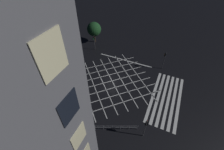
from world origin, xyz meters
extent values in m
plane|color=black|center=(0.00, 0.00, 0.00)|extent=(200.00, 200.00, 0.00)
cube|color=silver|center=(0.00, -8.56, 0.00)|extent=(12.79, 0.50, 0.01)
cube|color=silver|center=(0.00, -9.46, 0.00)|extent=(12.79, 0.50, 0.01)
cube|color=silver|center=(0.00, -10.36, 0.00)|extent=(12.79, 0.50, 0.01)
cube|color=silver|center=(0.00, -11.26, 0.00)|extent=(12.79, 0.50, 0.01)
cube|color=silver|center=(0.00, -12.16, 0.00)|extent=(12.79, 0.50, 0.01)
cube|color=silver|center=(0.00, -13.06, 0.00)|extent=(12.79, 0.50, 0.01)
cube|color=silver|center=(4.02, -4.02, 0.00)|extent=(11.15, 11.15, 0.01)
cube|color=silver|center=(-4.02, -4.02, 0.00)|extent=(11.15, 11.15, 0.01)
cube|color=silver|center=(2.68, -2.68, 0.00)|extent=(11.15, 11.15, 0.01)
cube|color=silver|center=(-2.68, -2.68, 0.00)|extent=(11.15, 11.15, 0.01)
cube|color=silver|center=(1.34, -1.34, 0.00)|extent=(11.15, 11.15, 0.01)
cube|color=silver|center=(-1.34, -1.34, 0.00)|extent=(11.15, 11.15, 0.01)
cube|color=silver|center=(0.00, 0.00, 0.00)|extent=(11.15, 11.15, 0.01)
cube|color=silver|center=(0.00, 0.00, 0.00)|extent=(11.15, 11.15, 0.01)
cube|color=silver|center=(-1.34, 1.34, 0.00)|extent=(11.15, 11.15, 0.01)
cube|color=silver|center=(1.34, 1.34, 0.00)|extent=(11.15, 11.15, 0.01)
cube|color=silver|center=(-2.68, 2.68, 0.00)|extent=(11.15, 11.15, 0.01)
cube|color=silver|center=(2.68, 2.68, 0.00)|extent=(11.15, 11.15, 0.01)
cube|color=silver|center=(-4.02, 4.02, 0.00)|extent=(11.15, 11.15, 0.01)
cube|color=silver|center=(4.02, 4.02, 0.00)|extent=(11.15, 11.15, 0.01)
cube|color=silver|center=(7.61, 0.00, 0.00)|extent=(0.30, 12.79, 0.01)
cube|color=beige|center=(-16.48, -5.03, 11.88)|extent=(1.40, 0.06, 1.80)
cube|color=black|center=(-16.48, -5.03, 15.18)|extent=(1.40, 0.06, 1.80)
cube|color=beige|center=(-16.48, -5.03, 18.47)|extent=(1.40, 0.06, 1.80)
cylinder|color=#424244|center=(8.15, -8.54, 2.12)|extent=(0.11, 0.11, 4.24)
cube|color=black|center=(8.15, -8.40, 3.74)|extent=(0.28, 0.16, 0.90)
sphere|color=black|center=(8.15, -8.29, 4.04)|extent=(0.18, 0.18, 0.18)
sphere|color=orange|center=(8.15, -8.29, 3.74)|extent=(0.18, 0.18, 0.18)
sphere|color=black|center=(8.15, -8.29, 3.44)|extent=(0.18, 0.18, 0.18)
cube|color=black|center=(8.15, -8.49, 3.74)|extent=(0.36, 0.02, 0.98)
cylinder|color=#424244|center=(-8.57, -8.88, 1.96)|extent=(0.11, 0.11, 3.93)
cube|color=black|center=(-8.43, -8.88, 3.43)|extent=(0.16, 0.28, 0.90)
sphere|color=red|center=(-8.32, -8.88, 3.73)|extent=(0.18, 0.18, 0.18)
sphere|color=black|center=(-8.32, -8.88, 3.43)|extent=(0.18, 0.18, 0.18)
sphere|color=black|center=(-8.32, -8.88, 3.13)|extent=(0.18, 0.18, 0.18)
cube|color=black|center=(-8.52, -8.88, 3.43)|extent=(0.02, 0.36, 0.98)
cylinder|color=#424244|center=(0.28, 8.63, 1.76)|extent=(0.11, 0.11, 3.52)
cube|color=black|center=(0.28, 8.50, 3.02)|extent=(0.28, 0.16, 0.90)
sphere|color=black|center=(0.28, 8.39, 3.32)|extent=(0.18, 0.18, 0.18)
sphere|color=black|center=(0.28, 8.39, 3.02)|extent=(0.18, 0.18, 0.18)
sphere|color=green|center=(0.28, 8.39, 2.72)|extent=(0.18, 0.18, 0.18)
cube|color=black|center=(0.28, 8.59, 3.02)|extent=(0.36, 0.02, 0.98)
cylinder|color=#424244|center=(-9.01, 9.13, 2.24)|extent=(0.11, 0.11, 4.48)
cylinder|color=#424244|center=(-7.98, 9.13, 4.33)|extent=(2.04, 0.09, 0.09)
cube|color=black|center=(-6.96, 9.13, 3.88)|extent=(0.16, 0.28, 0.90)
sphere|color=black|center=(-6.85, 9.13, 4.18)|extent=(0.18, 0.18, 0.18)
sphere|color=orange|center=(-6.85, 9.13, 3.88)|extent=(0.18, 0.18, 0.18)
sphere|color=black|center=(-6.85, 9.13, 3.58)|extent=(0.18, 0.18, 0.18)
cube|color=black|center=(-7.05, 9.13, 3.88)|extent=(0.02, 0.36, 0.98)
cylinder|color=#424244|center=(-8.75, 8.98, 1.60)|extent=(0.11, 0.11, 3.21)
cylinder|color=#424244|center=(-8.75, 8.09, 3.06)|extent=(0.09, 1.77, 0.09)
cube|color=black|center=(-8.75, 7.21, 2.61)|extent=(0.28, 0.16, 0.90)
sphere|color=black|center=(-8.75, 7.10, 2.91)|extent=(0.18, 0.18, 0.18)
sphere|color=black|center=(-8.75, 7.10, 2.61)|extent=(0.18, 0.18, 0.18)
sphere|color=green|center=(-8.75, 7.10, 2.31)|extent=(0.18, 0.18, 0.18)
cube|color=black|center=(-8.75, 7.30, 2.61)|extent=(0.36, 0.02, 0.98)
cylinder|color=#424244|center=(8.75, 8.80, 1.98)|extent=(0.11, 0.11, 3.97)
cube|color=black|center=(8.61, 8.80, 3.47)|extent=(0.16, 0.28, 0.90)
sphere|color=black|center=(8.50, 8.80, 3.77)|extent=(0.18, 0.18, 0.18)
sphere|color=black|center=(8.50, 8.80, 3.47)|extent=(0.18, 0.18, 0.18)
sphere|color=green|center=(8.50, 8.80, 3.17)|extent=(0.18, 0.18, 0.18)
cube|color=black|center=(8.70, 8.80, 3.47)|extent=(0.02, 0.36, 0.98)
cylinder|color=#424244|center=(-3.21, 12.04, 4.82)|extent=(0.14, 0.14, 9.64)
sphere|color=white|center=(-3.21, 12.04, 9.77)|extent=(0.41, 0.41, 0.41)
cylinder|color=#424244|center=(-3.60, 13.29, 4.01)|extent=(0.14, 0.14, 8.01)
sphere|color=white|center=(-3.60, 13.29, 8.17)|extent=(0.52, 0.52, 0.52)
cylinder|color=#38281C|center=(12.17, 10.68, 1.18)|extent=(0.28, 0.28, 2.36)
sphere|color=#19421E|center=(12.17, 10.68, 3.74)|extent=(3.69, 3.69, 3.69)
cylinder|color=gray|center=(-11.13, -0.79, 0.53)|extent=(0.05, 0.05, 1.05)
cylinder|color=gray|center=(-10.60, -1.96, 0.53)|extent=(0.05, 0.05, 1.05)
cylinder|color=gray|center=(-10.07, -3.14, 0.53)|extent=(0.05, 0.05, 1.05)
cylinder|color=gray|center=(-9.54, -4.31, 0.53)|extent=(0.05, 0.05, 1.05)
cylinder|color=gray|center=(-9.01, -5.49, 0.53)|extent=(0.05, 0.05, 1.05)
cylinder|color=gray|center=(-8.48, -6.66, 0.53)|extent=(0.05, 0.05, 1.05)
cylinder|color=gray|center=(-7.95, -7.84, 0.53)|extent=(0.05, 0.05, 1.05)
cylinder|color=gray|center=(-9.54, -4.31, 1.01)|extent=(3.22, 7.07, 0.04)
cylinder|color=gray|center=(-9.54, -4.31, 0.58)|extent=(3.22, 7.07, 0.04)
camera|label=1|loc=(-19.65, -8.88, 21.67)|focal=24.00mm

